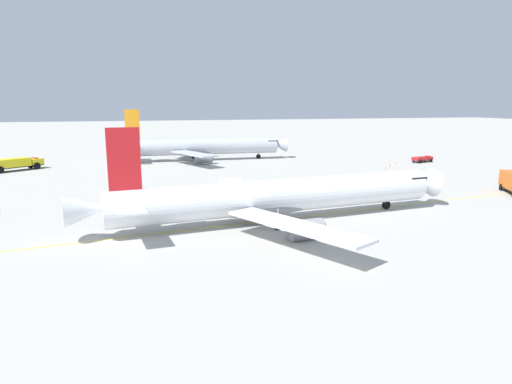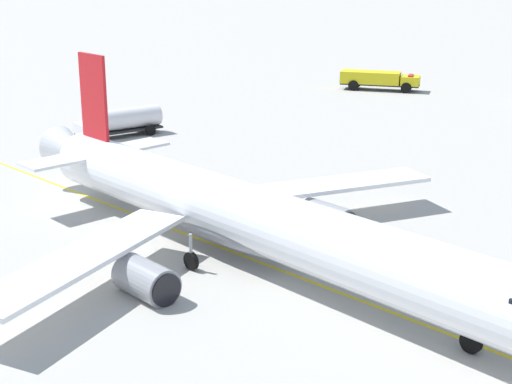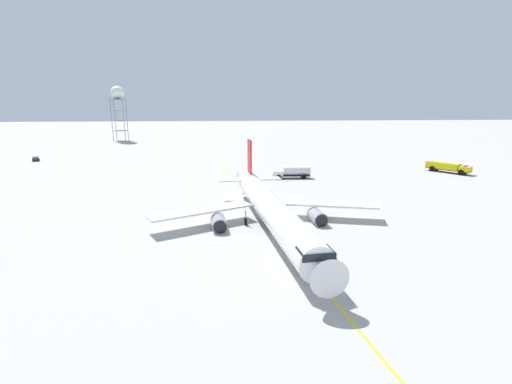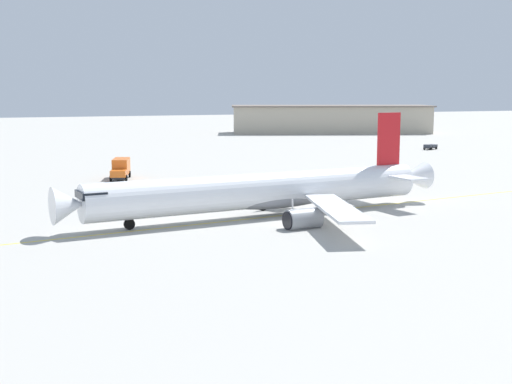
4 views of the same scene
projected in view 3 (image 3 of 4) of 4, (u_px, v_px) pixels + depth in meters
The scene contains 7 objects.
ground_plane at pixel (299, 223), 56.05m from camera, with size 600.00×600.00×0.00m, color #ADAAA3.
airliner_main at pixel (270, 209), 53.77m from camera, with size 34.96×45.28×11.19m.
fire_tender_truck at pixel (447, 166), 95.53m from camera, with size 8.57×10.19×2.50m.
fuel_tanker_truck at pixel (293, 172), 88.41m from camera, with size 8.96×3.12×2.87m.
baggage_truck_truck at pixel (36, 158), 114.44m from camera, with size 3.19×4.12×1.22m.
radar_tower at pixel (117, 95), 168.66m from camera, with size 6.23×6.23×24.51m.
taxiway_centreline at pixel (275, 229), 53.40m from camera, with size 21.86×152.62×0.01m.
Camera 3 is at (-10.90, -52.62, 17.80)m, focal length 26.18 mm.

